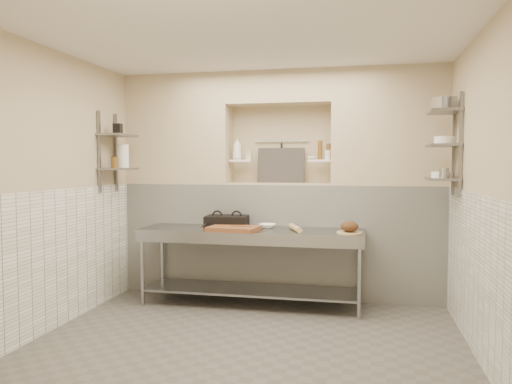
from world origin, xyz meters
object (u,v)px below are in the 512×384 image
(mixing_bowl, at_px, (267,226))
(bowl_alcove, at_px, (312,158))
(prep_table, at_px, (251,251))
(cutting_board, at_px, (234,229))
(jug_left, at_px, (123,156))
(rolling_pin, at_px, (295,228))
(bottle_soap, at_px, (237,148))
(bread_loaf, at_px, (349,227))
(panini_press, at_px, (227,221))

(mixing_bowl, bearing_deg, bowl_alcove, 39.04)
(prep_table, distance_m, mixing_bowl, 0.36)
(cutting_board, distance_m, jug_left, 1.67)
(cutting_board, distance_m, rolling_pin, 0.70)
(bottle_soap, distance_m, bowl_alcove, 0.96)
(mixing_bowl, distance_m, rolling_pin, 0.40)
(cutting_board, relative_size, mixing_bowl, 2.72)
(prep_table, distance_m, bread_loaf, 1.18)
(panini_press, height_order, bread_loaf, panini_press)
(rolling_pin, height_order, bottle_soap, bottle_soap)
(rolling_pin, distance_m, bottle_soap, 1.36)
(prep_table, bearing_deg, rolling_pin, -4.09)
(panini_press, xyz_separation_m, mixing_bowl, (0.50, -0.00, -0.04))
(prep_table, xyz_separation_m, bread_loaf, (1.13, -0.12, 0.33))
(prep_table, height_order, jug_left, jug_left)
(mixing_bowl, bearing_deg, cutting_board, -135.85)
(bowl_alcove, distance_m, jug_left, 2.31)
(bottle_soap, bearing_deg, jug_left, -157.33)
(bottle_soap, bearing_deg, prep_table, -60.41)
(cutting_board, bearing_deg, jug_left, 173.58)
(mixing_bowl, height_order, rolling_pin, rolling_pin)
(bottle_soap, bearing_deg, bowl_alcove, 0.17)
(bread_loaf, distance_m, bottle_soap, 1.80)
(rolling_pin, relative_size, jug_left, 1.48)
(bottle_soap, xyz_separation_m, jug_left, (-1.30, -0.54, -0.10))
(cutting_board, relative_size, rolling_pin, 1.32)
(bottle_soap, relative_size, bowl_alcove, 2.29)
(panini_press, bearing_deg, jug_left, -177.93)
(panini_press, distance_m, jug_left, 1.50)
(panini_press, relative_size, jug_left, 1.87)
(panini_press, distance_m, cutting_board, 0.36)
(rolling_pin, distance_m, bread_loaf, 0.61)
(cutting_board, xyz_separation_m, bottle_soap, (-0.14, 0.70, 0.93))
(cutting_board, xyz_separation_m, bowl_alcove, (0.81, 0.71, 0.81))
(cutting_board, height_order, jug_left, jug_left)
(prep_table, distance_m, jug_left, 1.95)
(bread_loaf, height_order, bowl_alcove, bowl_alcove)
(bottle_soap, relative_size, jug_left, 1.01)
(panini_press, height_order, bowl_alcove, bowl_alcove)
(mixing_bowl, bearing_deg, jug_left, -174.96)
(bottle_soap, distance_m, jug_left, 1.41)
(bread_loaf, bearing_deg, prep_table, 173.99)
(rolling_pin, bearing_deg, bottle_soap, 145.51)
(bread_loaf, relative_size, bottle_soap, 0.68)
(mixing_bowl, xyz_separation_m, bowl_alcove, (0.48, 0.39, 0.81))
(rolling_pin, distance_m, jug_left, 2.28)
(cutting_board, height_order, rolling_pin, rolling_pin)
(bread_loaf, bearing_deg, bottle_soap, 155.67)
(bottle_soap, bearing_deg, bread_loaf, -24.33)
(cutting_board, relative_size, bottle_soap, 1.93)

